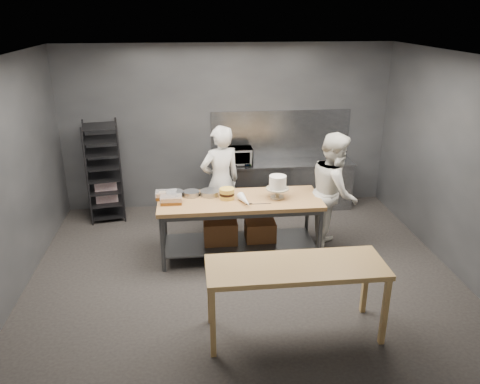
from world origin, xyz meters
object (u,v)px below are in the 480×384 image
object	(u,v)px
chef_right	(334,192)
layer_cake	(227,194)
near_counter	(296,272)
chef_behind	(221,182)
microwave	(237,156)
work_table	(239,220)
speed_rack	(104,172)
frosted_cake_stand	(278,184)

from	to	relation	value
chef_right	layer_cake	size ratio (longest dim) A/B	8.36
near_counter	chef_behind	xyz separation A→B (m)	(-0.65, 2.67, 0.12)
chef_right	microwave	world-z (taller)	chef_right
near_counter	chef_right	world-z (taller)	chef_right
work_table	layer_cake	bearing A→B (deg)	176.05
near_counter	microwave	size ratio (longest dim) A/B	3.69
chef_behind	layer_cake	distance (m)	0.71
speed_rack	layer_cake	size ratio (longest dim) A/B	7.89
chef_behind	chef_right	world-z (taller)	chef_behind
near_counter	chef_behind	world-z (taller)	chef_behind
chef_behind	near_counter	bearing A→B (deg)	83.71
near_counter	work_table	bearing A→B (deg)	102.45
microwave	layer_cake	world-z (taller)	microwave
near_counter	chef_right	distance (m)	2.29
chef_right	microwave	xyz separation A→B (m)	(-1.32, 1.63, 0.12)
frosted_cake_stand	chef_right	bearing A→B (deg)	7.58
chef_behind	layer_cake	size ratio (longest dim) A/B	8.38
speed_rack	chef_right	world-z (taller)	chef_right
chef_behind	microwave	xyz separation A→B (m)	(0.37, 0.99, 0.12)
work_table	near_counter	distance (m)	2.01
chef_right	frosted_cake_stand	size ratio (longest dim) A/B	5.36
frosted_cake_stand	layer_cake	world-z (taller)	frosted_cake_stand
chef_right	layer_cake	xyz separation A→B (m)	(-1.64, -0.07, 0.07)
layer_cake	chef_behind	bearing A→B (deg)	93.64
work_table	frosted_cake_stand	world-z (taller)	frosted_cake_stand
chef_behind	frosted_cake_stand	size ratio (longest dim) A/B	5.37
near_counter	chef_behind	size ratio (longest dim) A/B	1.08
microwave	layer_cake	xyz separation A→B (m)	(-0.33, -1.70, -0.05)
chef_behind	frosted_cake_stand	world-z (taller)	chef_behind
near_counter	microwave	world-z (taller)	microwave
frosted_cake_stand	near_counter	bearing A→B (deg)	-94.22
chef_behind	frosted_cake_stand	distance (m)	1.12
near_counter	chef_behind	bearing A→B (deg)	103.62
speed_rack	layer_cake	world-z (taller)	speed_rack
chef_behind	chef_right	size ratio (longest dim) A/B	1.00
near_counter	microwave	bearing A→B (deg)	94.31
chef_behind	frosted_cake_stand	bearing A→B (deg)	116.10
speed_rack	microwave	xyz separation A→B (m)	(2.36, 0.08, 0.19)
microwave	chef_right	bearing A→B (deg)	-51.12
microwave	layer_cake	bearing A→B (deg)	-100.88
near_counter	frosted_cake_stand	bearing A→B (deg)	85.78
near_counter	layer_cake	world-z (taller)	layer_cake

